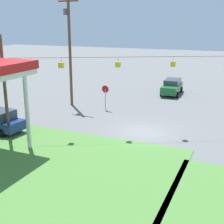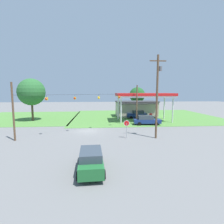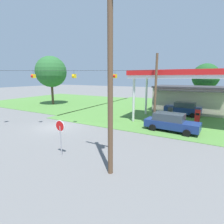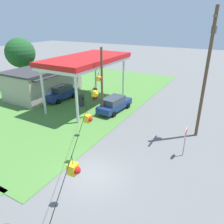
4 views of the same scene
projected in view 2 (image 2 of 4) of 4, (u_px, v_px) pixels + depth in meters
ground_plane at (88, 131)px, 28.66m from camera, size 160.00×160.00×0.00m
grass_verge_station_corner at (144, 116)px, 45.81m from camera, size 36.00×28.00×0.04m
grass_verge_opposite_corner at (27, 117)px, 43.23m from camera, size 24.00×24.00×0.04m
gas_station_canopy at (144, 96)px, 37.47m from camera, size 12.13×6.10×6.07m
gas_station_store at (136, 109)px, 45.40m from camera, size 10.52×6.51×3.97m
fuel_pump_near at (137, 118)px, 37.90m from camera, size 0.71×0.56×1.68m
fuel_pump_far at (151, 117)px, 38.14m from camera, size 0.71×0.56×1.68m
car_at_pumps_front at (146, 120)px, 33.83m from camera, size 5.29×2.40×1.81m
car_at_pumps_rear at (137, 114)px, 42.09m from camera, size 4.89×2.34×1.88m
car_on_crossroad at (91, 159)px, 14.19m from camera, size 2.27×5.10×1.81m
stop_sign_roadside at (127, 125)px, 24.03m from camera, size 0.80×0.08×2.50m
utility_pole_main at (157, 93)px, 23.53m from camera, size 2.20×0.44×11.26m
signal_span_gantry at (87, 105)px, 28.15m from camera, size 18.69×10.24×7.65m
tree_behind_station at (137, 95)px, 51.38m from camera, size 4.58×4.58×7.68m
tree_west_verge at (31, 92)px, 37.88m from camera, size 5.83×5.83×9.24m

